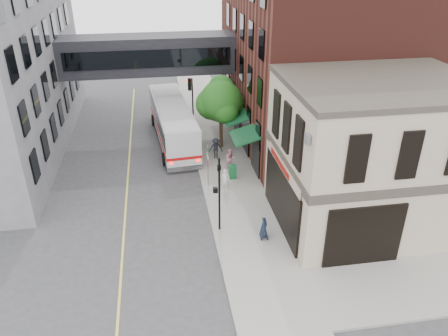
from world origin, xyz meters
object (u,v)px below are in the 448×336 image
object	(u,v)px
pedestrian_c	(216,148)
sandwich_board	(264,229)
newspaper_box	(233,172)
bus	(173,121)
pedestrian_a	(225,181)
pedestrian_b	(230,159)

from	to	relation	value
pedestrian_c	sandwich_board	distance (m)	10.31
newspaper_box	sandwich_board	size ratio (longest dim) A/B	0.87
bus	pedestrian_a	size ratio (longest dim) A/B	7.47
pedestrian_b	sandwich_board	distance (m)	8.41
pedestrian_a	pedestrian_c	size ratio (longest dim) A/B	0.97
pedestrian_b	pedestrian_c	bearing A→B (deg)	115.30
bus	sandwich_board	world-z (taller)	bus
pedestrian_a	pedestrian_b	distance (m)	3.23
bus	pedestrian_b	distance (m)	6.97
pedestrian_b	newspaper_box	bearing A→B (deg)	-91.89
pedestrian_c	sandwich_board	size ratio (longest dim) A/B	1.46
bus	pedestrian_c	size ratio (longest dim) A/B	7.28
pedestrian_c	sandwich_board	bearing A→B (deg)	-75.18
pedestrian_a	bus	bearing A→B (deg)	115.99
bus	pedestrian_b	world-z (taller)	bus
bus	newspaper_box	xyz separation A→B (m)	(3.63, -7.25, -1.12)
bus	pedestrian_a	bearing A→B (deg)	-72.24
pedestrian_c	newspaper_box	xyz separation A→B (m)	(0.69, -3.27, -0.33)
newspaper_box	sandwich_board	world-z (taller)	sandwich_board
bus	pedestrian_b	xyz separation A→B (m)	(3.73, -5.82, -0.83)
bus	newspaper_box	size ratio (longest dim) A/B	12.24
pedestrian_c	bus	bearing A→B (deg)	134.60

